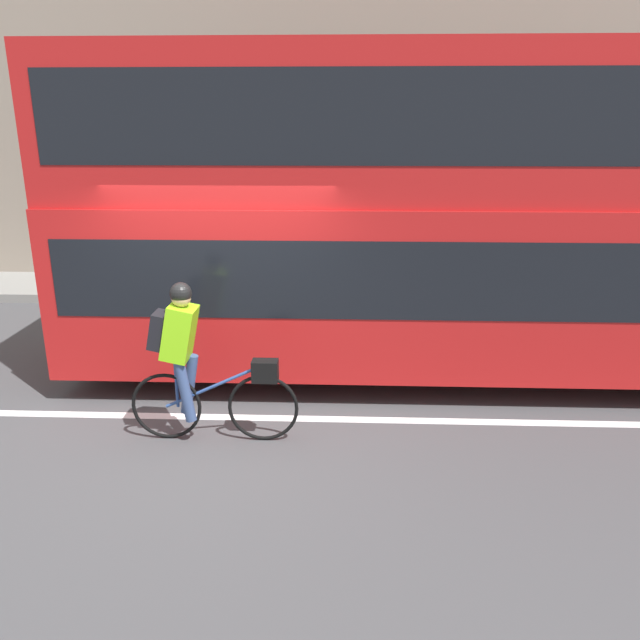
{
  "coord_description": "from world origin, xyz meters",
  "views": [
    {
      "loc": [
        1.35,
        -6.02,
        3.12
      ],
      "look_at": [
        1.08,
        0.65,
        1.01
      ],
      "focal_mm": 35.0,
      "sensor_mm": 36.0,
      "label": 1
    }
  ],
  "objects_px": {
    "cyclist_on_bike": "(194,358)",
    "bus": "(480,204)",
    "street_sign_post": "(407,217)",
    "trash_bin": "(263,265)"
  },
  "relations": [
    {
      "from": "bus",
      "to": "trash_bin",
      "type": "bearing_deg",
      "value": 131.2
    },
    {
      "from": "bus",
      "to": "cyclist_on_bike",
      "type": "xyz_separation_m",
      "value": [
        -3.14,
        -2.08,
        -1.28
      ]
    },
    {
      "from": "cyclist_on_bike",
      "to": "trash_bin",
      "type": "xyz_separation_m",
      "value": [
        -0.05,
        5.72,
        -0.32
      ]
    },
    {
      "from": "street_sign_post",
      "to": "cyclist_on_bike",
      "type": "bearing_deg",
      "value": -114.52
    },
    {
      "from": "cyclist_on_bike",
      "to": "street_sign_post",
      "type": "distance_m",
      "value": 6.31
    },
    {
      "from": "bus",
      "to": "street_sign_post",
      "type": "height_order",
      "value": "bus"
    },
    {
      "from": "cyclist_on_bike",
      "to": "trash_bin",
      "type": "relative_size",
      "value": 2.06
    },
    {
      "from": "bus",
      "to": "street_sign_post",
      "type": "distance_m",
      "value": 3.74
    },
    {
      "from": "cyclist_on_bike",
      "to": "bus",
      "type": "bearing_deg",
      "value": 33.59
    },
    {
      "from": "cyclist_on_bike",
      "to": "street_sign_post",
      "type": "bearing_deg",
      "value": 65.48
    }
  ]
}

